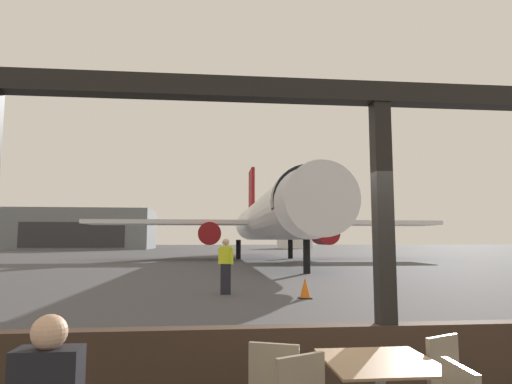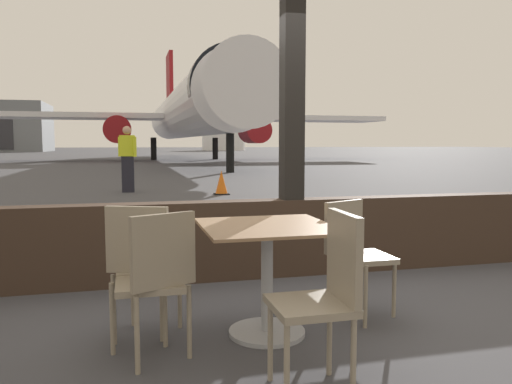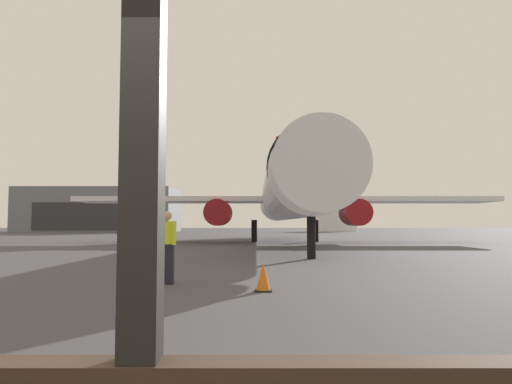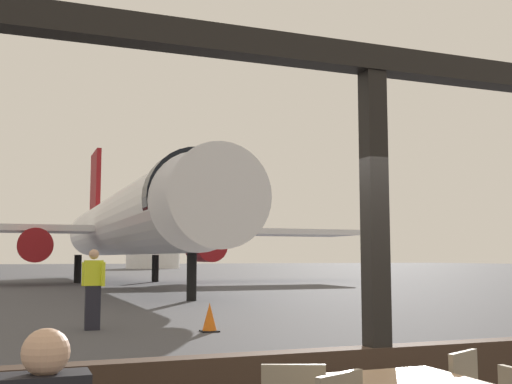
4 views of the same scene
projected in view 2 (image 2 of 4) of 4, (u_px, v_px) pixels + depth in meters
The scene contains 11 objects.
ground_plane at pixel (146, 158), 43.63m from camera, with size 220.00×220.00×0.00m, color #424247.
window_frame at pixel (292, 152), 4.92m from camera, with size 9.06×0.24×3.57m.
dining_table at pixel (267, 267), 3.41m from camera, with size 0.86×0.86×0.75m.
cafe_chair_window_left at pixel (354, 247), 3.82m from camera, with size 0.51×0.51×0.86m.
cafe_chair_window_right at pixel (156, 273), 2.98m from camera, with size 0.51×0.51×0.90m.
cafe_chair_aisle_left at pixel (143, 260), 3.30m from camera, with size 0.49×0.49×0.90m.
cafe_chair_aisle_right at pixel (326, 287), 2.62m from camera, with size 0.41×0.41×0.94m.
airplane at pixel (189, 112), 36.34m from camera, with size 31.22×36.89×10.34m.
ground_crew_worker at pixel (128, 158), 13.34m from camera, with size 0.47×0.38×1.74m.
traffic_cone at pixel (221, 183), 12.80m from camera, with size 0.36×0.36×0.61m.
fuel_storage_tank at pixel (223, 138), 89.58m from camera, with size 7.54×7.54×4.17m, color white.
Camera 2 is at (-1.55, -4.70, 1.30)m, focal length 35.60 mm.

